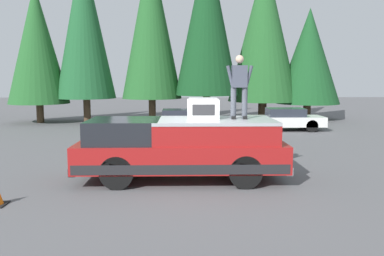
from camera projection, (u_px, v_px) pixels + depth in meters
The scene contains 12 objects.
ground_plane at pixel (181, 181), 10.67m from camera, with size 90.00×90.00×0.00m, color #565659.
pickup_truck at pixel (182, 148), 10.67m from camera, with size 2.01×5.54×1.65m.
compressor_unit at pixel (203, 108), 10.70m from camera, with size 0.65×0.84×0.56m.
person_on_truck_bed at pixel (239, 85), 10.55m from camera, with size 0.29×0.72×1.69m.
parked_car_white at pixel (284, 119), 20.78m from camera, with size 1.64×4.10×1.16m.
parked_car_maroon at pixel (180, 121), 20.00m from camera, with size 1.64×4.10×1.16m.
conifer_far_left at pixel (309, 56), 25.72m from camera, with size 4.08×4.08×7.18m.
conifer_left at pixel (264, 30), 25.69m from camera, with size 4.56×4.56×10.39m.
conifer_center_left at pixel (207, 18), 23.67m from camera, with size 3.83×3.83×10.91m.
conifer_center_right at pixel (151, 22), 24.08m from camera, with size 3.66×3.66×10.69m.
conifer_right at pixel (84, 23), 23.89m from camera, with size 3.58×3.58×10.51m.
conifer_far_right at pixel (37, 44), 23.79m from camera, with size 3.61×3.61×8.29m.
Camera 1 is at (-10.41, -0.05, 2.76)m, focal length 37.21 mm.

